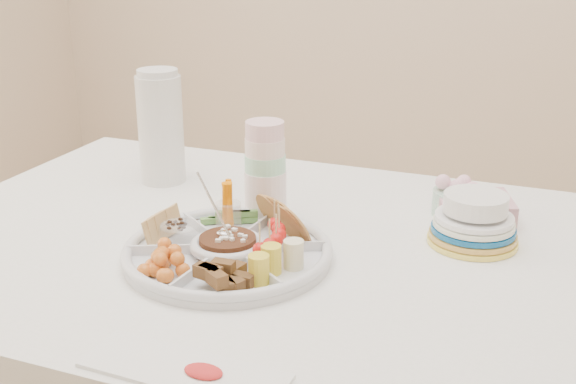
% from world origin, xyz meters
% --- Properties ---
extents(party_tray, '(0.50, 0.50, 0.04)m').
position_xyz_m(party_tray, '(-0.06, -0.10, 0.78)').
color(party_tray, white).
rests_on(party_tray, dining_table).
extents(bean_dip, '(0.14, 0.14, 0.04)m').
position_xyz_m(bean_dip, '(-0.06, -0.10, 0.79)').
color(bean_dip, black).
rests_on(bean_dip, party_tray).
extents(tortillas, '(0.15, 0.15, 0.07)m').
position_xyz_m(tortillas, '(0.01, 0.00, 0.80)').
color(tortillas, olive).
rests_on(tortillas, party_tray).
extents(carrot_cucumber, '(0.13, 0.13, 0.09)m').
position_xyz_m(carrot_cucumber, '(-0.12, 0.01, 0.82)').
color(carrot_cucumber, '#FF7F00').
rests_on(carrot_cucumber, party_tray).
extents(pita_raisins, '(0.14, 0.14, 0.06)m').
position_xyz_m(pita_raisins, '(-0.19, -0.09, 0.80)').
color(pita_raisins, tan).
rests_on(pita_raisins, party_tray).
extents(cherries, '(0.15, 0.15, 0.05)m').
position_xyz_m(cherries, '(-0.14, -0.21, 0.79)').
color(cherries, orange).
rests_on(cherries, party_tray).
extents(granola_chunks, '(0.13, 0.13, 0.04)m').
position_xyz_m(granola_chunks, '(-0.01, -0.22, 0.79)').
color(granola_chunks, '#3D220E').
rests_on(granola_chunks, party_tray).
extents(banana_tomato, '(0.16, 0.16, 0.10)m').
position_xyz_m(banana_tomato, '(0.07, -0.12, 0.82)').
color(banana_tomato, '#D2CB52').
rests_on(banana_tomato, party_tray).
extents(cup_stack, '(0.11, 0.11, 0.24)m').
position_xyz_m(cup_stack, '(-0.08, 0.11, 0.88)').
color(cup_stack, silver).
rests_on(cup_stack, dining_table).
extents(thermos, '(0.12, 0.12, 0.28)m').
position_xyz_m(thermos, '(-0.40, 0.24, 0.90)').
color(thermos, silver).
rests_on(thermos, dining_table).
extents(flower_bowl, '(0.13, 0.13, 0.08)m').
position_xyz_m(flower_bowl, '(0.30, 0.27, 0.80)').
color(flower_bowl, '#A9E9CB').
rests_on(flower_bowl, dining_table).
extents(napkin_stack, '(0.18, 0.17, 0.05)m').
position_xyz_m(napkin_stack, '(0.33, 0.26, 0.78)').
color(napkin_stack, '#D499A6').
rests_on(napkin_stack, dining_table).
extents(plate_stack, '(0.18, 0.18, 0.11)m').
position_xyz_m(plate_stack, '(0.35, 0.14, 0.81)').
color(plate_stack, gold).
rests_on(plate_stack, dining_table).
extents(placemat, '(0.30, 0.11, 0.01)m').
position_xyz_m(placemat, '(0.04, -0.45, 0.76)').
color(placemat, white).
rests_on(placemat, dining_table).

